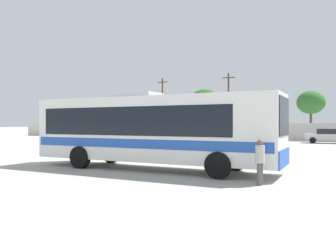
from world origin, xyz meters
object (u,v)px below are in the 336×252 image
object	(u,v)px
parked_car_rightmost_silver	(327,136)
utility_pole_near	(228,105)
parked_car_leftmost_white	(159,134)
roadside_tree_left	(142,111)
roadside_tree_midleft	(205,104)
attendant_by_bus_door	(260,159)
utility_pole_far	(162,107)
coach_bus_white_blue	(149,128)
parked_car_third_silver	(262,135)
parked_car_second_dark_blue	(209,134)
roadside_tree_midright	(311,102)

from	to	relation	value
parked_car_rightmost_silver	utility_pole_near	bearing A→B (deg)	154.46
parked_car_leftmost_white	roadside_tree_left	xyz separation A→B (m)	(-6.99, 7.96, 3.18)
utility_pole_near	roadside_tree_midleft	distance (m)	6.44
attendant_by_bus_door	roadside_tree_midleft	distance (m)	41.06
parked_car_leftmost_white	parked_car_rightmost_silver	distance (m)	19.48
parked_car_leftmost_white	utility_pole_far	bearing A→B (deg)	112.82
coach_bus_white_blue	parked_car_third_silver	xyz separation A→B (m)	(0.76, 24.80, -1.11)
parked_car_third_silver	roadside_tree_left	bearing A→B (deg)	157.31
parked_car_second_dark_blue	parked_car_third_silver	world-z (taller)	parked_car_second_dark_blue
attendant_by_bus_door	utility_pole_far	distance (m)	39.40
roadside_tree_left	utility_pole_near	bearing A→B (deg)	-5.55
coach_bus_white_blue	roadside_tree_midleft	world-z (taller)	roadside_tree_midleft
attendant_by_bus_door	roadside_tree_left	size ratio (longest dim) A/B	0.28
utility_pole_far	roadside_tree_midleft	world-z (taller)	utility_pole_far
coach_bus_white_blue	utility_pole_near	size ratio (longest dim) A/B	1.31
roadside_tree_midright	utility_pole_far	bearing A→B (deg)	-168.14
parked_car_rightmost_silver	utility_pole_near	distance (m)	14.08
parked_car_leftmost_white	roadside_tree_left	world-z (taller)	roadside_tree_left
parked_car_third_silver	utility_pole_near	xyz separation A→B (m)	(-5.63, 6.92, 3.86)
coach_bus_white_blue	roadside_tree_midright	size ratio (longest dim) A/B	1.80
attendant_by_bus_door	roadside_tree_midleft	world-z (taller)	roadside_tree_midleft
parked_car_third_silver	parked_car_rightmost_silver	distance (m)	6.68
roadside_tree_left	parked_car_second_dark_blue	bearing A→B (deg)	-29.28
parked_car_rightmost_silver	roadside_tree_left	distance (m)	27.61
utility_pole_near	roadside_tree_midleft	bearing A→B (deg)	138.96
attendant_by_bus_door	parked_car_leftmost_white	size ratio (longest dim) A/B	0.36
parked_car_second_dark_blue	utility_pole_far	bearing A→B (deg)	146.65
parked_car_rightmost_silver	roadside_tree_midleft	size ratio (longest dim) A/B	0.59
roadside_tree_midleft	utility_pole_far	bearing A→B (deg)	-139.84
coach_bus_white_blue	roadside_tree_midleft	bearing A→B (deg)	105.12
roadside_tree_midright	utility_pole_near	bearing A→B (deg)	-157.99
utility_pole_near	attendant_by_bus_door	bearing A→B (deg)	-73.13
utility_pole_near	roadside_tree_left	bearing A→B (deg)	174.45
coach_bus_white_blue	parked_car_leftmost_white	size ratio (longest dim) A/B	2.66
utility_pole_far	roadside_tree_midright	size ratio (longest dim) A/B	1.35
parked_car_third_silver	roadside_tree_midright	distance (m)	12.64
parked_car_second_dark_blue	parked_car_third_silver	xyz separation A→B (m)	(6.37, -0.74, -0.03)
roadside_tree_left	roadside_tree_midright	distance (m)	24.60
parked_car_second_dark_blue	utility_pole_near	xyz separation A→B (m)	(0.75, 6.18, 3.83)
parked_car_second_dark_blue	roadside_tree_midleft	xyz separation A→B (m)	(-4.09, 10.40, 4.32)
coach_bus_white_blue	roadside_tree_midright	world-z (taller)	roadside_tree_midright
roadside_tree_left	utility_pole_far	bearing A→B (deg)	-19.29
attendant_by_bus_door	roadside_tree_midright	xyz separation A→B (m)	(-0.05, 37.86, 4.01)
parked_car_leftmost_white	roadside_tree_left	bearing A→B (deg)	131.30
coach_bus_white_blue	roadside_tree_left	distance (m)	38.28
utility_pole_near	parked_car_second_dark_blue	bearing A→B (deg)	-96.88
coach_bus_white_blue	parked_car_third_silver	bearing A→B (deg)	88.25
parked_car_leftmost_white	parked_car_second_dark_blue	xyz separation A→B (m)	(6.50, 0.40, 0.01)
coach_bus_white_blue	utility_pole_near	distance (m)	32.21
parked_car_third_silver	roadside_tree_midleft	distance (m)	15.89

